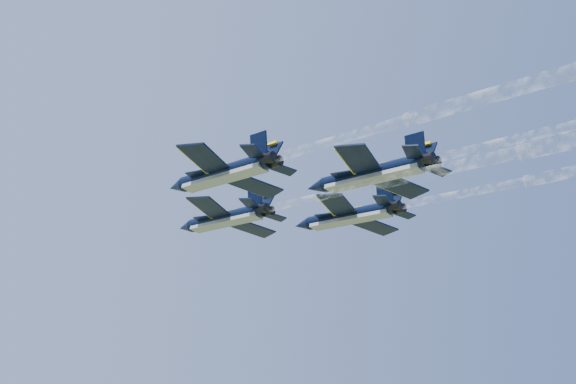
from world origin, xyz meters
name	(u,v)px	position (x,y,z in m)	size (l,w,h in m)	color
jet_lead	(224,219)	(-8.38, 15.03, 105.99)	(13.45, 18.45, 4.41)	black
jet_left	(222,174)	(-14.09, -0.52, 105.99)	(13.45, 18.45, 4.41)	black
jet_right	(348,216)	(6.27, 7.29, 105.99)	(13.45, 18.45, 4.41)	black
jet_slot	(370,175)	(1.24, -7.18, 105.99)	(13.45, 18.45, 4.41)	black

